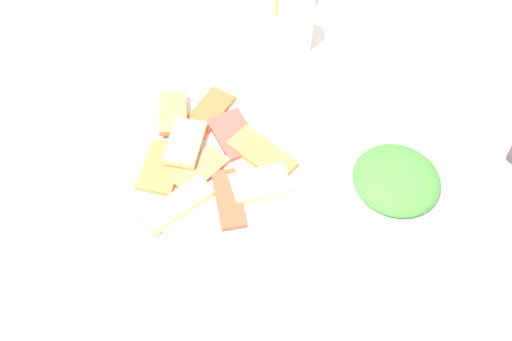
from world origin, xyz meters
TOP-DOWN VIEW (x-y plane):
  - ground_plane at (0.00, 0.00)m, footprint 6.00×6.00m
  - dining_table at (0.00, 0.00)m, footprint 1.01×0.96m
  - pide_platter at (0.02, -0.15)m, footprint 0.36×0.34m
  - salad_plate_greens at (-0.12, 0.16)m, footprint 0.22×0.22m
  - drinking_glass at (-0.32, -0.18)m, footprint 0.07×0.07m
  - paper_napkin at (-0.41, -0.03)m, footprint 0.17×0.17m
  - fork at (-0.41, -0.04)m, footprint 0.18×0.06m
  - spoon at (-0.41, -0.01)m, footprint 0.16×0.06m

SIDE VIEW (x-z plane):
  - ground_plane at x=0.00m, z-range 0.00..0.00m
  - dining_table at x=0.00m, z-range 0.28..0.98m
  - paper_napkin at x=-0.41m, z-range 0.70..0.71m
  - fork at x=-0.41m, z-range 0.71..0.71m
  - spoon at x=-0.41m, z-range 0.71..0.71m
  - pide_platter at x=0.02m, z-range 0.69..0.73m
  - salad_plate_greens at x=-0.12m, z-range 0.70..0.75m
  - drinking_glass at x=-0.32m, z-range 0.70..0.82m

